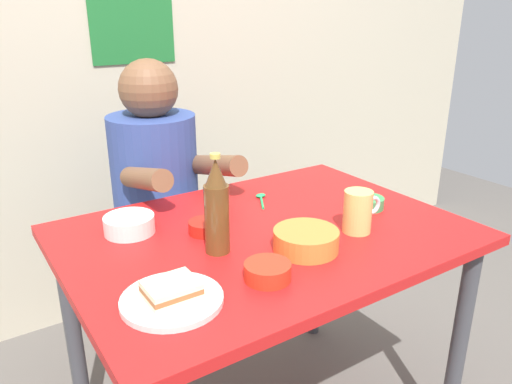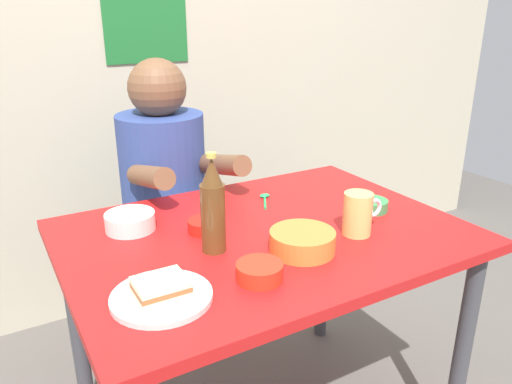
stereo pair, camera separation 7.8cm
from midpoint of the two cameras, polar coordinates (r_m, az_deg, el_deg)
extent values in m
cube|color=#BCB299|center=(2.23, -16.23, 18.88)|extent=(4.40, 0.08, 2.60)
cube|color=red|center=(1.41, -0.47, -5.01)|extent=(1.10, 0.80, 0.03)
cylinder|color=#3F3F44|center=(1.69, 21.11, -16.30)|extent=(0.05, 0.05, 0.71)
cylinder|color=#3F3F44|center=(1.72, -21.51, -15.66)|extent=(0.05, 0.05, 0.71)
cylinder|color=#3F3F44|center=(2.08, 5.88, -7.69)|extent=(0.05, 0.05, 0.71)
cylinder|color=#4C4C51|center=(2.13, -11.63, -12.00)|extent=(0.08, 0.08, 0.41)
cylinder|color=#2D2D33|center=(2.02, -12.08, -6.58)|extent=(0.34, 0.34, 0.04)
cylinder|color=#33478C|center=(1.91, -12.69, 0.95)|extent=(0.32, 0.32, 0.52)
sphere|color=brown|center=(1.82, -13.56, 11.51)|extent=(0.21, 0.21, 0.21)
cylinder|color=brown|center=(1.61, -14.06, 1.49)|extent=(0.07, 0.31, 0.14)
cylinder|color=brown|center=(1.70, -5.84, 3.07)|extent=(0.07, 0.31, 0.14)
cylinder|color=silver|center=(1.09, -11.75, -12.13)|extent=(0.22, 0.22, 0.01)
cube|color=beige|center=(1.09, -11.80, -11.55)|extent=(0.11, 0.09, 0.01)
cube|color=#9E592D|center=(1.08, -11.85, -11.01)|extent=(0.11, 0.09, 0.01)
cube|color=beige|center=(1.07, -11.90, -10.46)|extent=(0.11, 0.09, 0.01)
cylinder|color=#D1BC66|center=(1.39, 10.08, -2.25)|extent=(0.08, 0.08, 0.12)
torus|color=silver|center=(1.43, 11.80, -1.53)|extent=(0.06, 0.01, 0.06)
cylinder|color=#593819|center=(1.25, -6.32, -3.16)|extent=(0.06, 0.06, 0.18)
cone|color=#593819|center=(1.21, -6.54, 2.29)|extent=(0.05, 0.05, 0.07)
cylinder|color=#BFB74C|center=(1.20, -6.62, 4.15)|extent=(0.03, 0.03, 0.01)
cylinder|color=#B21E14|center=(1.39, -7.45, -4.03)|extent=(0.10, 0.10, 0.03)
cylinder|color=maroon|center=(1.39, -7.46, -3.75)|extent=(0.08, 0.08, 0.02)
cylinder|color=red|center=(1.15, -0.63, -9.19)|extent=(0.11, 0.11, 0.04)
cylinder|color=#A33521|center=(1.15, -0.63, -8.80)|extent=(0.09, 0.09, 0.02)
cylinder|color=orange|center=(1.28, 4.04, -5.60)|extent=(0.17, 0.17, 0.05)
cylinder|color=#B25B2D|center=(1.28, 4.06, -5.11)|extent=(0.14, 0.14, 0.02)
cylinder|color=#388C4C|center=(1.58, 11.41, -1.23)|extent=(0.10, 0.10, 0.03)
cylinder|color=#5B643A|center=(1.58, 11.43, -0.97)|extent=(0.08, 0.08, 0.02)
cylinder|color=silver|center=(1.43, -15.95, -3.64)|extent=(0.14, 0.14, 0.05)
cylinder|color=tan|center=(1.42, -15.99, -3.23)|extent=(0.11, 0.11, 0.02)
cylinder|color=#26A559|center=(1.59, -0.72, -1.18)|extent=(0.06, 0.10, 0.01)
ellipsoid|color=#26A559|center=(1.64, -0.82, -0.41)|extent=(0.04, 0.02, 0.01)
camera|label=1|loc=(0.04, -91.60, -0.59)|focal=34.63mm
camera|label=2|loc=(0.04, 88.40, 0.59)|focal=34.63mm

